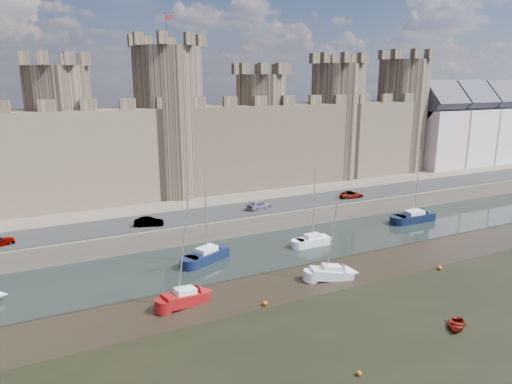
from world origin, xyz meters
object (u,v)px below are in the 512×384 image
car_1 (149,222)px  car_2 (259,205)px  sailboat_3 (414,217)px  sailboat_4 (185,297)px  car_3 (351,195)px  sailboat_5 (331,273)px  sailboat_2 (313,240)px  sailboat_1 (207,255)px

car_1 → car_2: 16.15m
sailboat_3 → sailboat_4: (-38.43, -9.84, -0.06)m
car_2 → car_3: size_ratio=1.01×
car_1 → sailboat_5: bearing=-123.8°
sailboat_4 → sailboat_5: 15.73m
car_2 → sailboat_4: sailboat_4 is taller
sailboat_2 → sailboat_4: sailboat_4 is taller
car_1 → sailboat_2: 20.96m
sailboat_1 → sailboat_3: sailboat_1 is taller
sailboat_1 → sailboat_3: 33.00m
sailboat_3 → sailboat_4: bearing=-164.1°
car_3 → sailboat_1: (-27.26, -8.74, -2.21)m
sailboat_3 → sailboat_5: (-22.75, -11.14, -0.12)m
car_1 → sailboat_5: 24.01m
sailboat_2 → sailboat_4: (-19.33, -7.95, -0.01)m
sailboat_4 → sailboat_1: bearing=46.0°
sailboat_5 → car_2: bearing=100.9°
car_3 → sailboat_4: (-32.71, -17.69, -2.30)m
sailboat_1 → car_3: bearing=-6.2°
car_1 → car_2: car_1 is taller
sailboat_5 → sailboat_4: bearing=-170.4°
sailboat_2 → sailboat_5: bearing=-111.2°
car_1 → car_2: bearing=-68.8°
car_3 → sailboat_4: bearing=125.2°
car_3 → sailboat_5: sailboat_5 is taller
car_2 → sailboat_1: (-11.43, -9.44, -2.24)m
sailboat_2 → sailboat_4: bearing=-157.3°
car_2 → car_3: 15.85m
sailboat_4 → car_3: bearing=15.7°
car_3 → sailboat_3: 9.97m
sailboat_2 → sailboat_5: (-3.66, -9.25, -0.07)m
sailboat_5 → sailboat_1: bearing=149.3°
sailboat_1 → sailboat_2: bearing=-28.1°
car_3 → sailboat_2: bearing=132.9°
sailboat_1 → sailboat_3: (32.98, 0.89, -0.02)m
car_3 → sailboat_1: 28.72m
car_2 → sailboat_4: (-16.87, -18.39, -2.33)m
sailboat_2 → car_3: bearing=36.4°
sailboat_5 → sailboat_2: bearing=82.8°
sailboat_2 → sailboat_3: size_ratio=0.88×
car_2 → sailboat_1: 14.99m
sailboat_4 → sailboat_5: bearing=-17.5°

